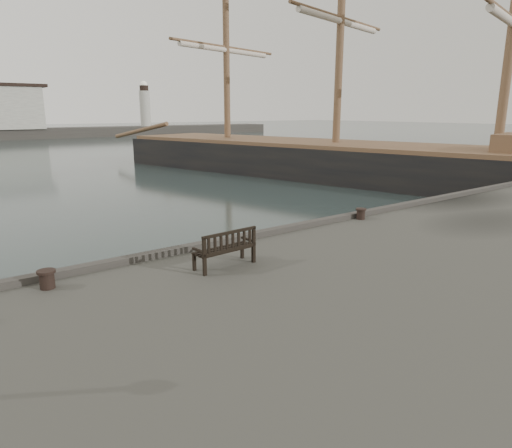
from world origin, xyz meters
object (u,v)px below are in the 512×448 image
(bollard_right, at_px, (361,214))
(tall_ship_main, at_px, (335,167))
(bench, at_px, (225,255))
(bollard_left, at_px, (47,279))

(bollard_right, xyz_separation_m, tall_ship_main, (15.52, 16.01, -0.94))
(tall_ship_main, bearing_deg, bollard_right, -148.10)
(bollard_right, height_order, tall_ship_main, tall_ship_main)
(bench, bearing_deg, bollard_right, 8.31)
(bollard_left, distance_m, bollard_right, 10.97)
(bollard_left, relative_size, tall_ship_main, 0.01)
(bollard_left, xyz_separation_m, tall_ship_main, (26.49, 16.26, -0.95))
(bench, bearing_deg, tall_ship_main, 34.48)
(bench, xyz_separation_m, bollard_left, (-4.03, 1.17, -0.09))
(bollard_left, bearing_deg, bench, -16.22)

